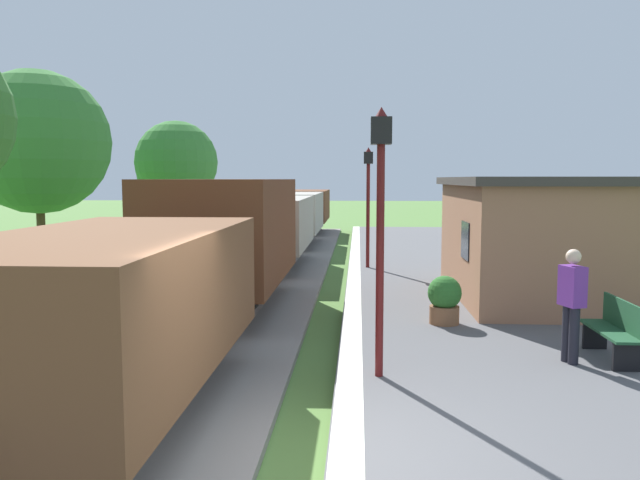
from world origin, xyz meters
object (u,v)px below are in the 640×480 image
freight_train (267,227)px  bench_near_hut (615,329)px  lamp_post_near (381,193)px  tree_field_distant (174,172)px  tree_field_left (176,162)px  lamp_post_far (368,185)px  person_waiting (572,301)px  tree_trackside_far (37,142)px  potted_planter (445,299)px  station_hut (528,237)px

freight_train → bench_near_hut: (6.80, -10.29, -0.74)m
freight_train → lamp_post_near: 11.83m
bench_near_hut → tree_field_distant: 27.71m
freight_train → tree_field_left: (-5.01, 7.12, 2.24)m
lamp_post_far → bench_near_hut: bearing=-69.8°
person_waiting → lamp_post_near: (-2.87, -0.81, 1.62)m
lamp_post_far → tree_field_left: 11.25m
tree_trackside_far → tree_field_left: (2.81, 6.46, -0.50)m
tree_field_left → person_waiting: bearing=-57.8°
bench_near_hut → tree_field_left: 21.25m
potted_planter → tree_field_left: size_ratio=0.17×
freight_train → station_hut: bearing=-37.8°
tree_field_distant → tree_trackside_far: bearing=-93.4°
freight_train → potted_planter: bearing=-60.6°
bench_near_hut → lamp_post_far: 10.63m
lamp_post_near → bench_near_hut: bearing=15.8°
freight_train → person_waiting: freight_train is taller
tree_field_left → freight_train: bearing=-54.9°
potted_planter → bench_near_hut: bearing=-44.6°
tree_field_left → station_hut: bearing=-46.4°
bench_near_hut → tree_trackside_far: bearing=143.2°
freight_train → bench_near_hut: freight_train is taller
person_waiting → lamp_post_near: bearing=-3.0°
potted_planter → lamp_post_near: size_ratio=0.25×
lamp_post_near → tree_field_left: size_ratio=0.67×
station_hut → lamp_post_near: 7.11m
lamp_post_near → tree_trackside_far: 16.33m
tree_trackside_far → person_waiting: bearing=-38.8°
station_hut → person_waiting: bearing=-98.0°
lamp_post_near → freight_train: bearing=105.8°
lamp_post_far → tree_field_distant: bearing=126.1°
potted_planter → person_waiting: bearing=-58.0°
station_hut → tree_field_left: bearing=133.6°
station_hut → potted_planter: 3.70m
person_waiting → tree_trackside_far: bearing=-57.5°
person_waiting → lamp_post_near: size_ratio=0.46×
lamp_post_near → tree_field_left: bearing=114.0°
potted_planter → tree_field_left: bearing=122.2°
tree_trackside_far → freight_train: bearing=-4.8°
tree_field_left → tree_field_distant: size_ratio=1.03×
lamp_post_far → tree_trackside_far: bearing=173.9°
freight_train → potted_planter: 9.28m
tree_field_distant → potted_planter: bearing=-61.8°
potted_planter → lamp_post_far: size_ratio=0.25×
person_waiting → lamp_post_far: (-2.87, 9.99, 1.62)m
freight_train → tree_field_distant: size_ratio=6.12×
station_hut → bench_near_hut: bearing=-90.0°
person_waiting → bench_near_hut: bearing=177.6°
potted_planter → lamp_post_far: bearing=100.1°
bench_near_hut → person_waiting: (-0.73, -0.21, 0.46)m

